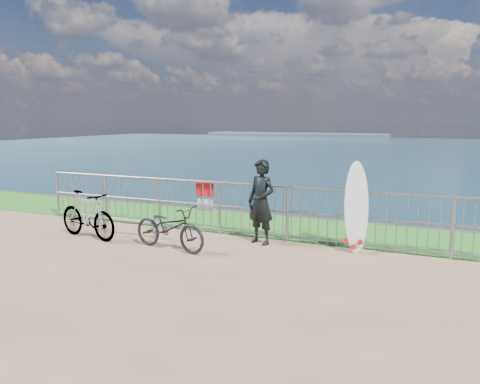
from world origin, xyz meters
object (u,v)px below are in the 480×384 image
at_px(surfer, 261,202).
at_px(bicycle_near, 170,227).
at_px(bicycle_far, 87,215).
at_px(surfboard, 356,210).

distance_m(surfer, bicycle_near, 1.82).
bearing_deg(bicycle_far, bicycle_near, -80.24).
xyz_separation_m(surfer, bicycle_near, (-1.40, -1.09, -0.40)).
distance_m(bicycle_near, bicycle_far, 1.97).
bearing_deg(bicycle_far, surfer, -61.90).
xyz_separation_m(bicycle_near, bicycle_far, (-1.97, 0.03, 0.06)).
height_order(surfer, bicycle_near, surfer).
relative_size(surfer, bicycle_far, 1.02).
bearing_deg(bicycle_near, surfer, -43.28).
distance_m(surfer, surfboard, 1.80).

